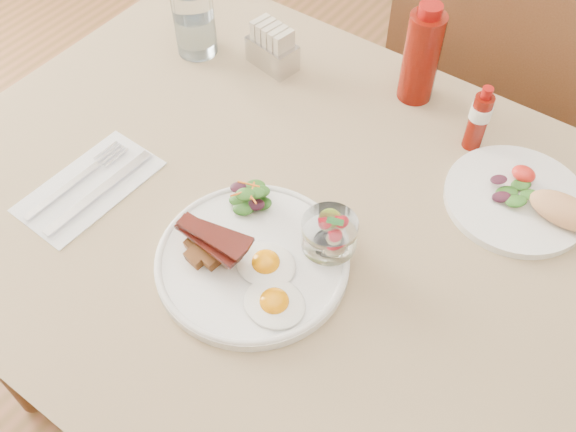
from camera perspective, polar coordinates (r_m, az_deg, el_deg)
name	(u,v)px	position (r m, az deg, el deg)	size (l,w,h in m)	color
table	(329,268)	(1.04, 3.64, -4.60)	(1.33, 0.88, 0.75)	brown
chair_far	(485,107)	(1.56, 17.10, 9.27)	(0.42, 0.42, 0.93)	brown
main_plate	(252,261)	(0.93, -3.18, -4.02)	(0.28, 0.28, 0.02)	white
fried_eggs	(270,282)	(0.89, -1.61, -5.91)	(0.14, 0.13, 0.02)	white
bacon_potato_pile	(210,245)	(0.91, -6.92, -2.55)	(0.12, 0.07, 0.05)	brown
side_salad	(250,198)	(0.97, -3.40, 1.65)	(0.07, 0.06, 0.04)	#1F4D14
fruit_cup	(329,234)	(0.89, 3.71, -1.59)	(0.08, 0.08, 0.08)	white
second_plate	(528,201)	(1.05, 20.55, 1.28)	(0.24, 0.22, 0.06)	white
ketchup_bottle	(421,56)	(1.15, 11.78, 13.77)	(0.07, 0.07, 0.19)	#610D05
hot_sauce_bottle	(479,119)	(1.09, 16.60, 8.28)	(0.04, 0.04, 0.12)	#610D05
sugar_caddy	(272,49)	(1.22, -1.40, 14.66)	(0.10, 0.07, 0.09)	silver
water_glass	(195,25)	(1.26, -8.29, 16.49)	(0.08, 0.08, 0.13)	white
napkin_cutlery	(90,187)	(1.07, -17.22, 2.50)	(0.13, 0.23, 0.01)	white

